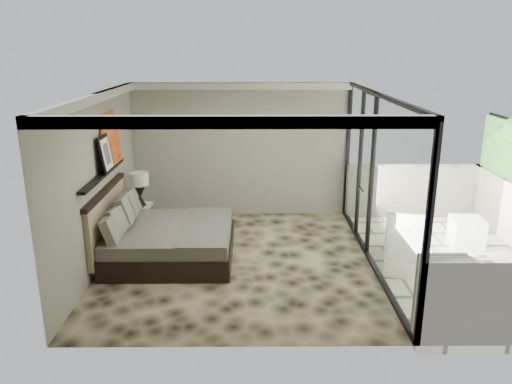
{
  "coord_description": "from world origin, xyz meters",
  "views": [
    {
      "loc": [
        0.25,
        -7.77,
        3.52
      ],
      "look_at": [
        0.31,
        0.4,
        1.11
      ],
      "focal_mm": 35.0,
      "sensor_mm": 36.0,
      "label": 1
    }
  ],
  "objects_px": {
    "table_lamp": "(140,185)",
    "ottoman": "(466,232)",
    "lounger": "(407,249)",
    "nightstand": "(139,218)",
    "bed": "(165,239)"
  },
  "relations": [
    {
      "from": "bed",
      "to": "ottoman",
      "type": "xyz_separation_m",
      "value": [
        5.37,
        0.46,
        -0.08
      ]
    },
    {
      "from": "nightstand",
      "to": "ottoman",
      "type": "distance_m",
      "value": 6.17
    },
    {
      "from": "bed",
      "to": "table_lamp",
      "type": "bearing_deg",
      "value": 116.99
    },
    {
      "from": "table_lamp",
      "to": "ottoman",
      "type": "bearing_deg",
      "value": -8.2
    },
    {
      "from": "table_lamp",
      "to": "nightstand",
      "type": "bearing_deg",
      "value": 161.63
    },
    {
      "from": "table_lamp",
      "to": "ottoman",
      "type": "distance_m",
      "value": 6.14
    },
    {
      "from": "nightstand",
      "to": "ottoman",
      "type": "xyz_separation_m",
      "value": [
        6.1,
        -0.89,
        0.02
      ]
    },
    {
      "from": "nightstand",
      "to": "bed",
      "type": "bearing_deg",
      "value": -51.23
    },
    {
      "from": "table_lamp",
      "to": "ottoman",
      "type": "height_order",
      "value": "table_lamp"
    },
    {
      "from": "bed",
      "to": "lounger",
      "type": "relative_size",
      "value": 1.3
    },
    {
      "from": "bed",
      "to": "table_lamp",
      "type": "height_order",
      "value": "bed"
    },
    {
      "from": "lounger",
      "to": "ottoman",
      "type": "bearing_deg",
      "value": 39.39
    },
    {
      "from": "ottoman",
      "to": "bed",
      "type": "bearing_deg",
      "value": -175.12
    },
    {
      "from": "ottoman",
      "to": "lounger",
      "type": "relative_size",
      "value": 0.33
    },
    {
      "from": "nightstand",
      "to": "table_lamp",
      "type": "bearing_deg",
      "value": -8.2
    }
  ]
}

